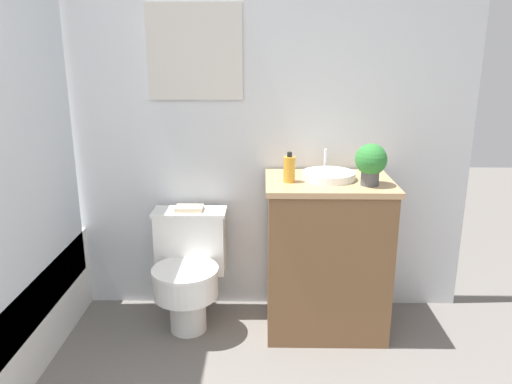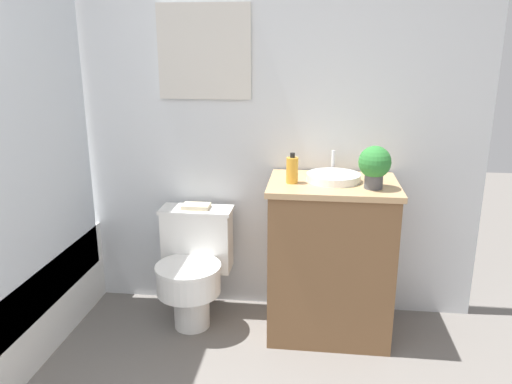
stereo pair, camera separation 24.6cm
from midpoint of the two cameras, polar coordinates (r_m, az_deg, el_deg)
The scene contains 7 objects.
wall_back at distance 2.91m, azimuth -5.57°, elevation 10.57°, with size 3.38×0.07×2.50m.
toilet at distance 2.87m, azimuth -4.73°, elevation -8.26°, with size 0.41×0.50×0.65m.
vanity at distance 2.78m, azimuth 11.00°, elevation -7.50°, with size 0.67×0.50×0.86m.
sink at distance 2.66m, azimuth 11.49°, elevation 1.64°, with size 0.28×0.32×0.13m.
soap_bottle at distance 2.57m, azimuth 6.90°, elevation 2.49°, with size 0.06×0.06×0.16m.
potted_plant at distance 2.54m, azimuth 16.14°, elevation 3.01°, with size 0.16×0.16×0.21m.
book_on_tank at distance 2.86m, azimuth -4.42°, elevation -1.68°, with size 0.16×0.10×0.02m.
Camera 2 is at (0.75, -0.52, 1.53)m, focal length 35.00 mm.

